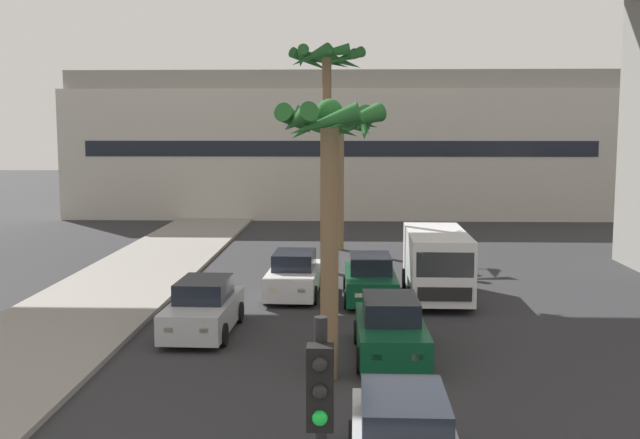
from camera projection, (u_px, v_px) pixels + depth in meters
lane_stripe_center at (331, 321)px, 23.06m from camera, size 0.14×56.00×0.01m
pier_building_backdrop at (340, 146)px, 51.83m from camera, size 36.40×8.04×9.68m
car_queue_second at (370, 280)px, 25.88m from camera, size 1.87×4.12×1.56m
car_queue_third at (294, 276)px, 26.57m from camera, size 1.96×4.16×1.56m
car_queue_fourth at (391, 330)px, 19.37m from camera, size 1.88×4.12×1.56m
car_queue_fifth at (204, 309)px, 21.69m from camera, size 1.94×4.15×1.56m
delivery_van at (437, 262)px, 26.03m from camera, size 2.23×5.28×2.36m
palm_tree_near_median at (339, 137)px, 36.27m from camera, size 3.53×3.71×6.89m
palm_tree_mid_median at (331, 149)px, 24.08m from camera, size 2.94×2.92×6.59m
palm_tree_far_median at (326, 88)px, 30.26m from camera, size 3.20×3.21×9.28m
palm_tree_farthest_median at (330, 163)px, 17.22m from camera, size 2.60×2.64×6.56m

